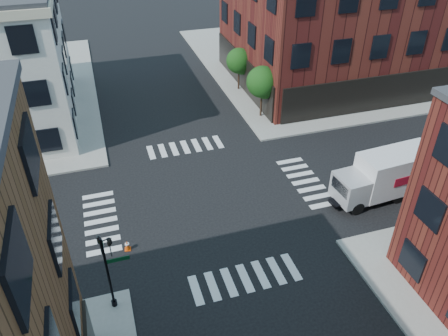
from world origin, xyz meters
name	(u,v)px	position (x,y,z in m)	size (l,w,h in m)	color
ground	(209,200)	(0.00, 0.00, 0.00)	(120.00, 120.00, 0.00)	black
sidewalk_ne	(335,58)	(21.00, 21.00, 0.07)	(30.00, 30.00, 0.15)	gray
building_ne	(364,17)	(20.50, 16.00, 6.00)	(25.00, 16.00, 12.00)	#3E100F
tree_near	(263,83)	(7.56, 9.98, 3.16)	(2.69, 2.69, 4.49)	black
tree_far	(240,62)	(7.56, 15.98, 2.87)	(2.43, 2.43, 4.07)	black
signal_pole	(108,264)	(-6.72, -6.68, 2.86)	(1.29, 1.24, 4.60)	black
box_truck	(387,175)	(11.16, -2.97, 1.68)	(7.25, 2.65, 3.22)	silver
traffic_cone	(127,245)	(-5.70, -2.96, 0.31)	(0.40, 0.40, 0.65)	#D74609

